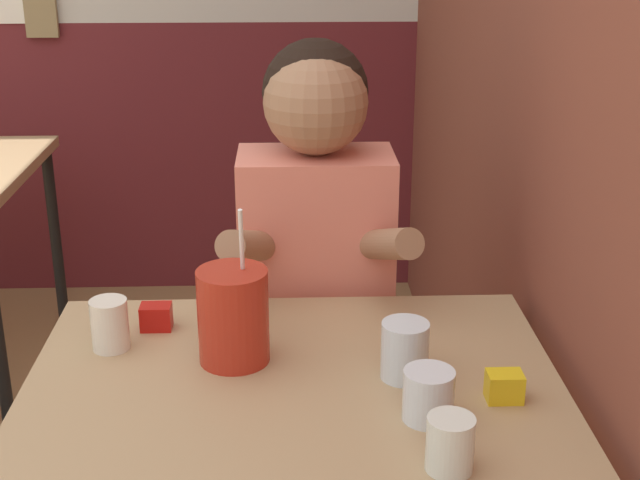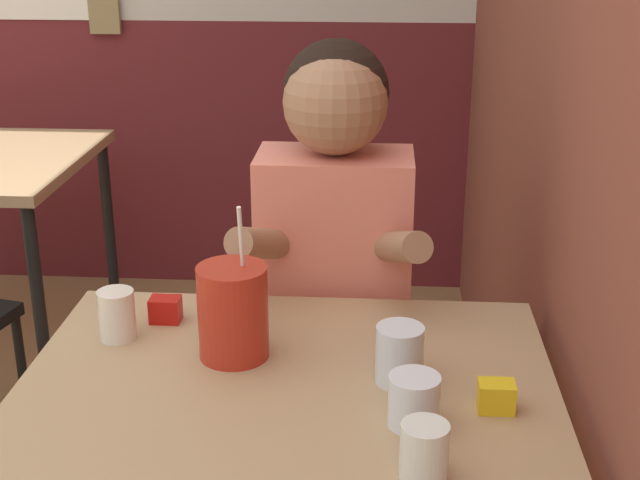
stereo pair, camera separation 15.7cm
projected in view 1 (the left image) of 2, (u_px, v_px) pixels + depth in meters
The scene contains 9 objects.
main_table at pixel (294, 435), 1.52m from camera, with size 0.94×0.83×0.74m.
person_seated at pixel (316, 295), 2.03m from camera, with size 0.42×0.42×1.26m.
cocktail_pitcher at pixel (233, 316), 1.60m from camera, with size 0.13×0.13×0.29m.
glass_near_pitcher at pixel (428, 395), 1.43m from camera, with size 0.08×0.08×0.09m.
glass_center at pixel (450, 444), 1.30m from camera, with size 0.07×0.07×0.09m.
glass_far_side at pixel (110, 324), 1.65m from camera, with size 0.07×0.07×0.10m.
glass_by_brick at pixel (405, 350), 1.55m from camera, with size 0.08×0.08×0.10m.
condiment_ketchup at pixel (156, 317), 1.74m from camera, with size 0.06×0.04×0.05m.
condiment_mustard at pixel (504, 387), 1.49m from camera, with size 0.06×0.04×0.05m.
Camera 1 is at (0.69, -1.05, 1.52)m, focal length 50.00 mm.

